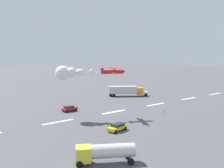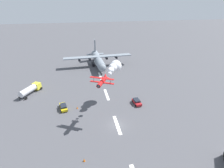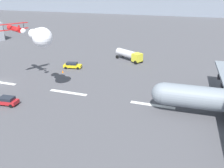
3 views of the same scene
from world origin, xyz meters
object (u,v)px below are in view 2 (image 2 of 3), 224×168
(cargo_transport_plane, at_px, (98,60))
(traffic_cone_near, at_px, (84,160))
(stunt_biplane_red, at_px, (113,68))
(followme_car_yellow, at_px, (137,102))
(fuel_tanker_truck, at_px, (30,89))
(traffic_cone_far, at_px, (77,108))
(airport_staff_sedan, at_px, (63,107))

(cargo_transport_plane, xyz_separation_m, traffic_cone_near, (-55.72, 10.00, -2.90))
(stunt_biplane_red, bearing_deg, cargo_transport_plane, 0.94)
(followme_car_yellow, bearing_deg, fuel_tanker_truck, 68.43)
(traffic_cone_near, relative_size, traffic_cone_far, 1.00)
(traffic_cone_near, bearing_deg, airport_staff_sedan, 13.56)
(followme_car_yellow, bearing_deg, airport_staff_sedan, 86.54)
(traffic_cone_far, bearing_deg, followme_car_yellow, -92.40)
(airport_staff_sedan, distance_m, traffic_cone_far, 4.09)
(stunt_biplane_red, xyz_separation_m, fuel_tanker_truck, (10.45, 27.04, -9.62))
(stunt_biplane_red, distance_m, followme_car_yellow, 12.97)
(traffic_cone_near, bearing_deg, stunt_biplane_red, -25.30)
(followme_car_yellow, relative_size, traffic_cone_near, 5.80)
(cargo_transport_plane, distance_m, traffic_cone_near, 56.68)
(followme_car_yellow, distance_m, traffic_cone_far, 18.46)
(stunt_biplane_red, relative_size, airport_staff_sedan, 3.28)
(traffic_cone_near, bearing_deg, followme_car_yellow, -42.13)
(cargo_transport_plane, distance_m, traffic_cone_far, 37.38)
(airport_staff_sedan, relative_size, traffic_cone_far, 6.47)
(fuel_tanker_truck, height_order, followme_car_yellow, fuel_tanker_truck)
(cargo_transport_plane, relative_size, traffic_cone_near, 43.36)
(followme_car_yellow, xyz_separation_m, traffic_cone_far, (0.77, 18.44, -0.44))
(traffic_cone_near, xyz_separation_m, traffic_cone_far, (20.10, 0.96, 0.00))
(cargo_transport_plane, height_order, traffic_cone_near, cargo_transport_plane)
(fuel_tanker_truck, xyz_separation_m, traffic_cone_far, (-12.66, -15.54, -1.36))
(traffic_cone_near, bearing_deg, fuel_tanker_truck, 26.74)
(cargo_transport_plane, distance_m, fuel_tanker_truck, 35.10)
(airport_staff_sedan, xyz_separation_m, traffic_cone_far, (-0.59, -4.03, -0.44))
(fuel_tanker_truck, xyz_separation_m, airport_staff_sedan, (-12.07, -11.51, -0.93))
(stunt_biplane_red, bearing_deg, traffic_cone_near, 154.70)
(stunt_biplane_red, height_order, followme_car_yellow, stunt_biplane_red)
(stunt_biplane_red, height_order, airport_staff_sedan, stunt_biplane_red)
(followme_car_yellow, bearing_deg, stunt_biplane_red, 66.71)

